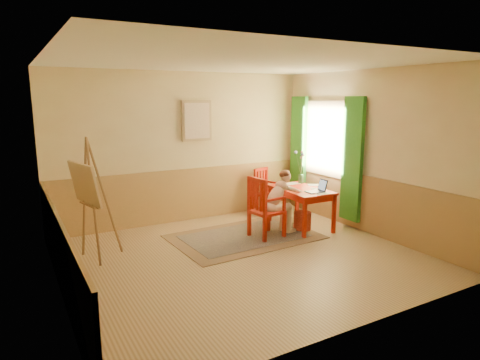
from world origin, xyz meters
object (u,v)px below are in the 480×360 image
table (301,193)px  laptop (317,189)px  chair_left (264,208)px  chair_back (266,191)px  easel (87,188)px  figure (279,200)px

table → laptop: 0.39m
chair_left → table: bearing=11.4°
chair_left → laptop: size_ratio=2.93×
table → laptop: size_ratio=3.43×
table → chair_left: bearing=-168.6°
table → laptop: laptop is taller
table → chair_left: size_ratio=1.17×
chair_left → chair_back: bearing=56.0°
easel → chair_back: bearing=14.1°
chair_back → easel: size_ratio=0.51×
table → figure: 0.60m
easel → figure: bearing=-7.1°
chair_left → laptop: chair_left is taller
chair_left → chair_back: 1.58m
chair_left → laptop: 1.02m
table → chair_left: 0.92m
table → chair_back: 1.14m
chair_left → figure: figure is taller
chair_left → laptop: bearing=-10.1°
chair_back → figure: (-0.57, -1.28, 0.16)m
chair_back → easel: easel is taller
chair_left → figure: bearing=6.1°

